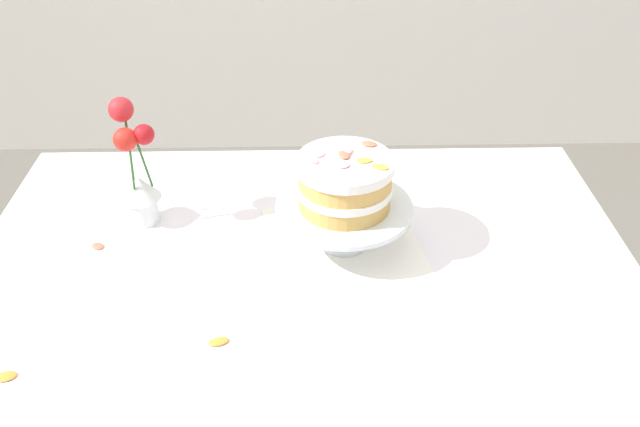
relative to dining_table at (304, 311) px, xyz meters
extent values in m
cube|color=white|center=(0.00, 0.03, 0.08)|extent=(1.40, 1.00, 0.03)
cylinder|color=brown|center=(-0.60, 0.43, -0.29)|extent=(0.06, 0.06, 0.71)
cylinder|color=brown|center=(0.60, 0.43, -0.29)|extent=(0.06, 0.06, 0.71)
cube|color=white|center=(0.09, 0.11, 0.09)|extent=(0.37, 0.37, 0.00)
cylinder|color=silver|center=(0.09, 0.11, 0.10)|extent=(0.11, 0.11, 0.01)
cylinder|color=silver|center=(0.09, 0.11, 0.14)|extent=(0.03, 0.03, 0.07)
cylinder|color=silver|center=(0.09, 0.11, 0.19)|extent=(0.29, 0.29, 0.01)
cylinder|color=tan|center=(0.09, 0.11, 0.21)|extent=(0.19, 0.19, 0.04)
cylinder|color=white|center=(0.09, 0.11, 0.24)|extent=(0.20, 0.20, 0.02)
cylinder|color=tan|center=(0.09, 0.11, 0.26)|extent=(0.19, 0.19, 0.04)
cylinder|color=white|center=(0.09, 0.11, 0.29)|extent=(0.20, 0.20, 0.02)
ellipsoid|color=#E56B51|center=(0.14, 0.17, 0.30)|extent=(0.04, 0.03, 0.01)
ellipsoid|color=yellow|center=(0.12, 0.11, 0.30)|extent=(0.03, 0.02, 0.01)
ellipsoid|color=pink|center=(0.09, 0.14, 0.31)|extent=(0.03, 0.03, 0.01)
ellipsoid|color=#E56B51|center=(0.08, 0.13, 0.31)|extent=(0.03, 0.04, 0.01)
ellipsoid|color=pink|center=(0.08, 0.09, 0.30)|extent=(0.03, 0.03, 0.01)
ellipsoid|color=pink|center=(0.03, 0.13, 0.30)|extent=(0.03, 0.03, 0.00)
ellipsoid|color=yellow|center=(0.15, 0.08, 0.30)|extent=(0.04, 0.03, 0.01)
ellipsoid|color=pink|center=(0.02, 0.11, 0.30)|extent=(0.03, 0.03, 0.01)
cylinder|color=silver|center=(-0.36, 0.21, 0.12)|extent=(0.07, 0.07, 0.06)
cone|color=silver|center=(-0.36, 0.21, 0.18)|extent=(0.09, 0.09, 0.05)
cylinder|color=#2D6028|center=(-0.34, 0.20, 0.25)|extent=(0.03, 0.01, 0.13)
sphere|color=red|center=(-0.33, 0.20, 0.32)|extent=(0.04, 0.04, 0.04)
cylinder|color=#2D6028|center=(-0.37, 0.22, 0.27)|extent=(0.02, 0.02, 0.17)
sphere|color=red|center=(-0.38, 0.23, 0.36)|extent=(0.05, 0.05, 0.05)
cylinder|color=#2D6028|center=(-0.37, 0.20, 0.25)|extent=(0.01, 0.02, 0.12)
sphere|color=red|center=(-0.37, 0.19, 0.31)|extent=(0.05, 0.05, 0.05)
ellipsoid|color=orange|center=(-0.15, -0.18, 0.10)|extent=(0.04, 0.03, 0.01)
ellipsoid|color=#E56B51|center=(-0.45, 0.11, 0.09)|extent=(0.04, 0.04, 0.01)
ellipsoid|color=orange|center=(-0.51, -0.26, 0.10)|extent=(0.04, 0.03, 0.01)
camera|label=1|loc=(0.01, -1.05, 0.98)|focal=37.76mm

